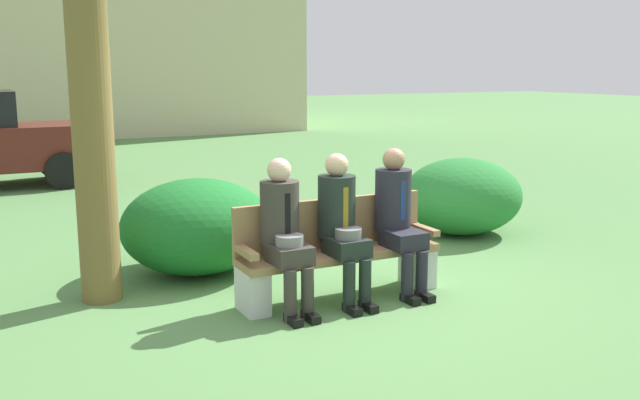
% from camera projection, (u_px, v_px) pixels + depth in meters
% --- Properties ---
extents(ground_plane, '(80.00, 80.00, 0.00)m').
position_uv_depth(ground_plane, '(342.00, 288.00, 6.81)').
color(ground_plane, '#548448').
extents(park_bench, '(1.92, 0.44, 0.90)m').
position_uv_depth(park_bench, '(337.00, 252.00, 6.49)').
color(park_bench, '#99754C').
rests_on(park_bench, ground).
extents(seated_man_left, '(0.34, 0.72, 1.33)m').
position_uv_depth(seated_man_left, '(284.00, 228.00, 6.06)').
color(seated_man_left, '#38332D').
rests_on(seated_man_left, ground).
extents(seated_man_middle, '(0.34, 0.72, 1.34)m').
position_uv_depth(seated_man_middle, '(341.00, 221.00, 6.31)').
color(seated_man_middle, '#1E2823').
rests_on(seated_man_middle, ground).
extents(seated_man_right, '(0.34, 0.72, 1.35)m').
position_uv_depth(seated_man_right, '(398.00, 213.00, 6.58)').
color(seated_man_right, '#23232D').
rests_on(seated_man_right, ground).
extents(shrub_near_bench, '(1.54, 1.41, 0.96)m').
position_uv_depth(shrub_near_bench, '(462.00, 196.00, 8.95)').
color(shrub_near_bench, '#277A32').
rests_on(shrub_near_bench, ground).
extents(shrub_mid_lawn, '(1.56, 1.43, 0.97)m').
position_uv_depth(shrub_mid_lawn, '(197.00, 226.00, 7.24)').
color(shrub_mid_lawn, '#1A6626').
rests_on(shrub_mid_lawn, ground).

